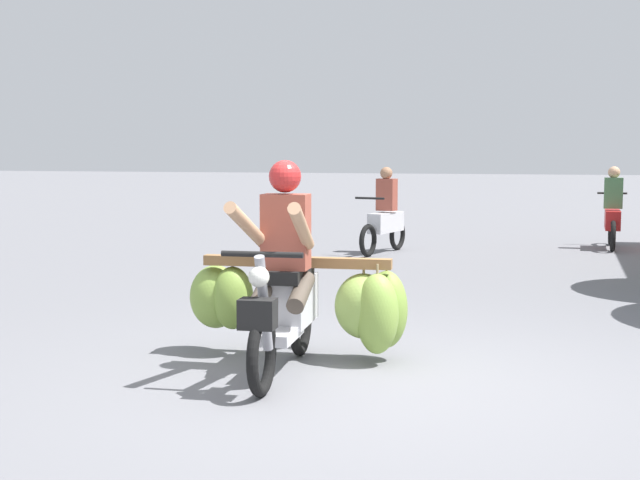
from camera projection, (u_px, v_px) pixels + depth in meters
name	position (u px, v px, depth m)	size (l,w,h in m)	color
ground_plane	(363.00, 385.00, 6.08)	(120.00, 120.00, 0.00)	slate
motorbike_main_loaded	(303.00, 296.00, 6.64)	(1.79, 1.76, 1.58)	black
motorbike_distant_ahead_left	(613.00, 215.00, 14.63)	(0.50, 1.62, 1.40)	black
motorbike_distant_ahead_right	(385.00, 218.00, 14.02)	(0.62, 1.59, 1.40)	black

